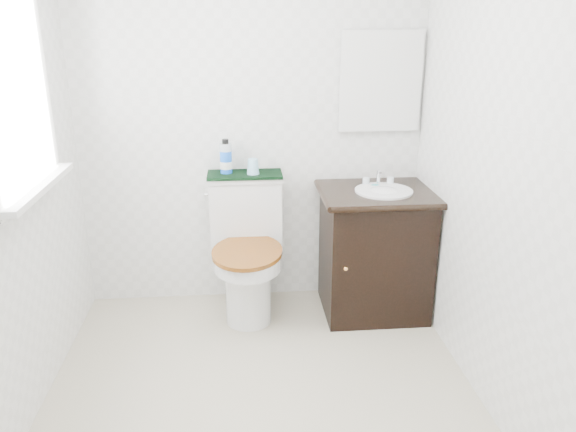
{
  "coord_description": "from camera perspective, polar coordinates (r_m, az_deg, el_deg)",
  "views": [
    {
      "loc": [
        -0.08,
        -2.35,
        1.82
      ],
      "look_at": [
        0.19,
        0.75,
        0.72
      ],
      "focal_mm": 35.0,
      "sensor_mm": 36.0,
      "label": 1
    }
  ],
  "objects": [
    {
      "name": "trash_bin",
      "position": [
        3.58,
        -4.04,
        -8.62
      ],
      "size": [
        0.21,
        0.18,
        0.28
      ],
      "color": "silver",
      "rests_on": "floor"
    },
    {
      "name": "wall_back",
      "position": [
        3.61,
        -3.76,
        9.43
      ],
      "size": [
        2.4,
        0.0,
        2.4
      ],
      "primitive_type": "plane",
      "rotation": [
        1.57,
        0.0,
        0.0
      ],
      "color": "white",
      "rests_on": "ground"
    },
    {
      "name": "cup",
      "position": [
        3.53,
        -3.57,
        5.05
      ],
      "size": [
        0.08,
        0.08,
        0.1
      ],
      "primitive_type": "cone",
      "color": "#8FCDEA",
      "rests_on": "towel"
    },
    {
      "name": "toilet",
      "position": [
        3.61,
        -4.18,
        -4.11
      ],
      "size": [
        0.48,
        0.67,
        0.88
      ],
      "color": "silver",
      "rests_on": "floor"
    },
    {
      "name": "towel",
      "position": [
        3.56,
        -4.42,
        4.22
      ],
      "size": [
        0.47,
        0.22,
        0.02
      ],
      "primitive_type": "cube",
      "color": "black",
      "rests_on": "toilet"
    },
    {
      "name": "mouthwash_bottle",
      "position": [
        3.56,
        -6.33,
        5.91
      ],
      "size": [
        0.07,
        0.07,
        0.22
      ],
      "color": "blue",
      "rests_on": "towel"
    },
    {
      "name": "window",
      "position": [
        2.8,
        -26.37,
        11.91
      ],
      "size": [
        0.02,
        0.7,
        0.9
      ],
      "primitive_type": "cube",
      "color": "white",
      "rests_on": "wall_left"
    },
    {
      "name": "floor",
      "position": [
        2.97,
        -2.6,
        -18.37
      ],
      "size": [
        2.4,
        2.4,
        0.0
      ],
      "primitive_type": "plane",
      "color": "#B1A98E",
      "rests_on": "ground"
    },
    {
      "name": "soap_bar",
      "position": [
        3.58,
        8.84,
        3.11
      ],
      "size": [
        0.07,
        0.04,
        0.02
      ],
      "primitive_type": "ellipsoid",
      "color": "teal",
      "rests_on": "vanity"
    },
    {
      "name": "wall_right",
      "position": [
        2.7,
        21.06,
        4.83
      ],
      "size": [
        0.0,
        2.4,
        2.4
      ],
      "primitive_type": "plane",
      "rotation": [
        1.57,
        0.0,
        -1.57
      ],
      "color": "white",
      "rests_on": "ground"
    },
    {
      "name": "mirror",
      "position": [
        3.66,
        9.39,
        13.31
      ],
      "size": [
        0.5,
        0.02,
        0.6
      ],
      "primitive_type": "cube",
      "color": "silver",
      "rests_on": "wall_back"
    },
    {
      "name": "wall_front",
      "position": [
        1.31,
        -0.99,
        -8.76
      ],
      "size": [
        2.4,
        0.0,
        2.4
      ],
      "primitive_type": "plane",
      "rotation": [
        -1.57,
        0.0,
        0.0
      ],
      "color": "white",
      "rests_on": "ground"
    },
    {
      "name": "vanity",
      "position": [
        3.64,
        8.81,
        -3.3
      ],
      "size": [
        0.68,
        0.58,
        0.92
      ],
      "color": "black",
      "rests_on": "floor"
    }
  ]
}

